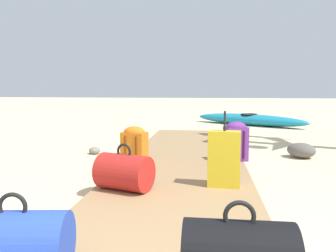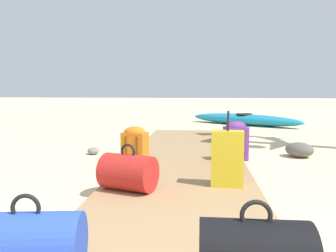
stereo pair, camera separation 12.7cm
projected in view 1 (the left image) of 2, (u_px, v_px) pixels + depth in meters
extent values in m
plane|color=beige|center=(179.00, 183.00, 4.02)|extent=(60.00, 60.00, 0.00)
cube|color=#9E7A51|center=(183.00, 166.00, 4.73)|extent=(1.68, 7.18, 0.08)
cube|color=#6B2D84|center=(236.00, 144.00, 4.86)|extent=(0.36, 0.30, 0.48)
ellipsoid|color=#6B2D84|center=(236.00, 127.00, 4.83)|extent=(0.34, 0.28, 0.16)
cylinder|color=#351642|center=(233.00, 145.00, 4.75)|extent=(0.05, 0.05, 0.39)
cylinder|color=#351642|center=(244.00, 145.00, 4.78)|extent=(0.05, 0.05, 0.39)
cube|color=gold|center=(224.00, 159.00, 3.59)|extent=(0.34, 0.19, 0.59)
cylinder|color=black|center=(225.00, 121.00, 3.55)|extent=(0.02, 0.02, 0.21)
torus|color=black|center=(239.00, 216.00, 1.71)|extent=(0.16, 0.02, 0.16)
cube|color=orange|center=(134.00, 147.00, 4.81)|extent=(0.37, 0.30, 0.42)
ellipsoid|color=orange|center=(134.00, 132.00, 4.78)|extent=(0.35, 0.29, 0.16)
cylinder|color=#70380C|center=(125.00, 148.00, 4.72)|extent=(0.04, 0.04, 0.33)
cylinder|color=#70380C|center=(136.00, 149.00, 4.67)|extent=(0.04, 0.04, 0.33)
cylinder|color=red|center=(124.00, 172.00, 3.49)|extent=(0.62, 0.52, 0.37)
torus|color=black|center=(124.00, 152.00, 3.47)|extent=(0.16, 0.08, 0.16)
cylinder|color=#2847B7|center=(15.00, 243.00, 1.92)|extent=(0.64, 0.43, 0.36)
torus|color=black|center=(13.00, 207.00, 1.89)|extent=(0.17, 0.05, 0.16)
ellipsoid|color=teal|center=(249.00, 120.00, 10.05)|extent=(3.25, 2.42, 0.33)
torus|color=black|center=(249.00, 115.00, 10.04)|extent=(0.68, 0.68, 0.05)
ellipsoid|color=#5B5651|center=(301.00, 150.00, 5.46)|extent=(0.58, 0.56, 0.24)
ellipsoid|color=gray|center=(95.00, 150.00, 5.78)|extent=(0.28, 0.29, 0.12)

